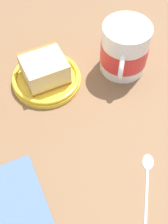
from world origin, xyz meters
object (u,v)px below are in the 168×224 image
(cake_slice, at_px, (45,69))
(folded_napkin, at_px, (12,199))
(teaspoon, at_px, (148,173))
(tea_mug, at_px, (124,49))
(small_plate, at_px, (46,78))

(cake_slice, relative_size, folded_napkin, 0.81)
(teaspoon, bearing_deg, tea_mug, 92.93)
(small_plate, height_order, tea_mug, tea_mug)
(cake_slice, bearing_deg, tea_mug, 10.24)
(small_plate, height_order, teaspoon, small_plate)
(cake_slice, height_order, tea_mug, tea_mug)
(cake_slice, bearing_deg, teaspoon, -51.18)
(teaspoon, bearing_deg, small_plate, 128.98)
(folded_napkin, bearing_deg, small_plate, 78.09)
(small_plate, relative_size, cake_slice, 1.34)
(cake_slice, distance_m, teaspoon, 0.28)
(small_plate, height_order, cake_slice, cake_slice)
(tea_mug, relative_size, folded_napkin, 0.95)
(cake_slice, xyz_separation_m, teaspoon, (0.17, -0.22, -0.03))
(small_plate, distance_m, teaspoon, 0.27)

